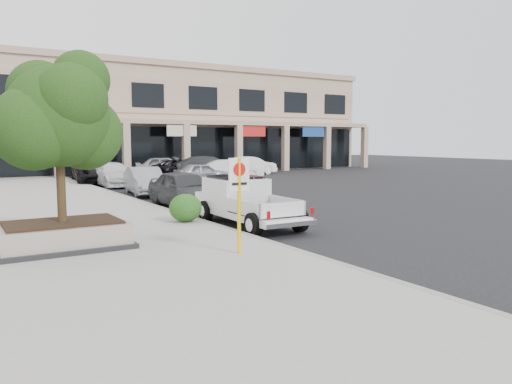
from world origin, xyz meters
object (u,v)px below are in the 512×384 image
at_px(curb_car_b, 145,181).
at_px(lot_car_b, 231,170).
at_px(curb_car_d, 97,171).
at_px(planter, 63,235).
at_px(curb_car_a, 185,189).
at_px(lot_car_d, 180,169).
at_px(no_parking_sign, 239,192).
at_px(planter_tree, 63,118).
at_px(lot_car_a, 202,173).
at_px(pickup_truck, 249,202).
at_px(lot_car_e, 166,166).
at_px(curb_car_c, 112,174).
at_px(lot_car_f, 250,166).
at_px(lot_car_c, 211,167).

height_order(curb_car_b, lot_car_b, lot_car_b).
bearing_deg(curb_car_d, planter, -99.72).
xyz_separation_m(curb_car_a, lot_car_b, (8.61, 11.46, -0.06)).
bearing_deg(lot_car_d, planter, 131.20).
bearing_deg(no_parking_sign, planter_tree, 137.58).
relative_size(curb_car_d, lot_car_a, 1.55).
height_order(pickup_truck, lot_car_a, pickup_truck).
distance_m(planter, pickup_truck, 6.18).
height_order(curb_car_a, lot_car_d, curb_car_a).
xyz_separation_m(lot_car_a, lot_car_d, (0.46, 4.78, 0.01)).
relative_size(pickup_truck, lot_car_b, 1.18).
distance_m(pickup_truck, curb_car_d, 19.47).
height_order(lot_car_a, lot_car_e, lot_car_e).
bearing_deg(curb_car_c, pickup_truck, -94.12).
bearing_deg(curb_car_a, curb_car_d, 89.21).
bearing_deg(no_parking_sign, lot_car_a, 66.68).
bearing_deg(curb_car_d, lot_car_e, 32.20).
bearing_deg(lot_car_a, lot_car_f, -56.17).
relative_size(no_parking_sign, pickup_truck, 0.45).
relative_size(pickup_truck, curb_car_b, 1.18).
bearing_deg(curb_car_b, planter, -110.49).
relative_size(curb_car_a, curb_car_c, 0.92).
xyz_separation_m(curb_car_d, lot_car_e, (6.01, 2.88, -0.03)).
xyz_separation_m(planter_tree, curb_car_b, (6.20, 11.83, -2.69)).
bearing_deg(lot_car_f, curb_car_d, 92.66).
height_order(pickup_truck, curb_car_c, pickup_truck).
height_order(curb_car_a, curb_car_d, curb_car_d).
distance_m(planter, lot_car_e, 26.28).
relative_size(planter_tree, lot_car_c, 0.70).
distance_m(lot_car_c, lot_car_d, 2.32).
xyz_separation_m(lot_car_c, lot_car_f, (4.33, 1.35, -0.09)).
distance_m(lot_car_a, lot_car_e, 6.14).
relative_size(lot_car_c, lot_car_e, 1.21).
bearing_deg(curb_car_c, lot_car_a, -9.14).
bearing_deg(pickup_truck, planter, -169.08).
height_order(curb_car_d, lot_car_c, curb_car_d).
bearing_deg(curb_car_c, planter_tree, -112.61).
relative_size(curb_car_b, lot_car_e, 0.93).
bearing_deg(curb_car_d, lot_car_a, -21.32).
bearing_deg(no_parking_sign, lot_car_b, 61.47).
height_order(planter, planter_tree, planter_tree).
relative_size(lot_car_a, lot_car_f, 0.86).
xyz_separation_m(planter, no_parking_sign, (3.46, -2.89, 1.16)).
bearing_deg(pickup_truck, curb_car_a, 91.00).
bearing_deg(lot_car_e, no_parking_sign, -176.07).
bearing_deg(lot_car_a, curb_car_d, 60.16).
distance_m(planter_tree, curb_car_b, 13.63).
height_order(planter_tree, curb_car_d, planter_tree).
height_order(curb_car_c, lot_car_b, curb_car_c).
height_order(planter, curb_car_a, curb_car_a).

